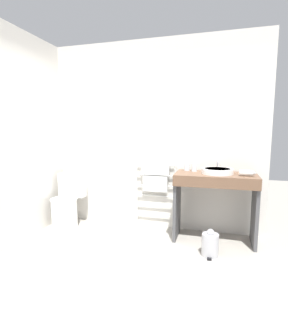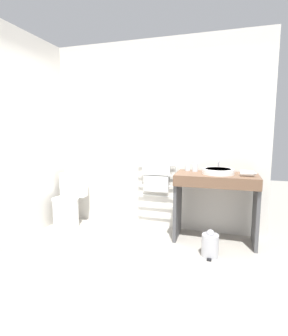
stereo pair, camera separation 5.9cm
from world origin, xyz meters
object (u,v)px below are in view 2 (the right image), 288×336
(cup_near_wall, at_px, (188,167))
(trash_bin, at_px, (210,245))
(towel_radiator, at_px, (156,183))
(toilet, at_px, (68,205))
(sink_basin, at_px, (218,171))
(cup_near_edge, at_px, (195,168))
(hair_dryer, at_px, (248,173))

(cup_near_wall, relative_size, trash_bin, 0.32)
(towel_radiator, relative_size, trash_bin, 3.04)
(toilet, distance_m, sink_basin, 2.23)
(cup_near_wall, relative_size, cup_near_edge, 0.97)
(hair_dryer, bearing_deg, toilet, -179.54)
(sink_basin, xyz_separation_m, hair_dryer, (0.34, -0.06, 0.00))
(sink_basin, height_order, cup_near_wall, cup_near_wall)
(toilet, height_order, hair_dryer, hair_dryer)
(toilet, height_order, cup_near_wall, cup_near_wall)
(towel_radiator, bearing_deg, trash_bin, -40.49)
(sink_basin, bearing_deg, cup_near_wall, 157.75)
(sink_basin, bearing_deg, hair_dryer, -9.42)
(towel_radiator, xyz_separation_m, trash_bin, (0.82, -0.70, -0.54))
(toilet, xyz_separation_m, trash_bin, (2.10, -0.39, -0.18))
(towel_radiator, height_order, sink_basin, towel_radiator)
(toilet, xyz_separation_m, cup_near_edge, (1.85, 0.20, 0.62))
(towel_radiator, xyz_separation_m, sink_basin, (0.86, -0.24, 0.24))
(toilet, distance_m, cup_near_wall, 1.86)
(towel_radiator, xyz_separation_m, hair_dryer, (1.21, -0.29, 0.24))
(toilet, bearing_deg, sink_basin, 2.05)
(cup_near_wall, relative_size, hair_dryer, 0.52)
(toilet, distance_m, cup_near_edge, 1.96)
(towel_radiator, height_order, cup_near_edge, cup_near_edge)
(cup_near_edge, bearing_deg, towel_radiator, 168.69)
(hair_dryer, distance_m, trash_bin, 0.96)
(toilet, bearing_deg, trash_bin, -10.40)
(cup_near_edge, relative_size, hair_dryer, 0.53)
(hair_dryer, xyz_separation_m, trash_bin, (-0.39, -0.41, -0.78))
(hair_dryer, bearing_deg, cup_near_edge, 164.41)
(towel_radiator, relative_size, sink_basin, 2.48)
(sink_basin, distance_m, cup_near_edge, 0.32)
(cup_near_edge, bearing_deg, sink_basin, -22.22)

